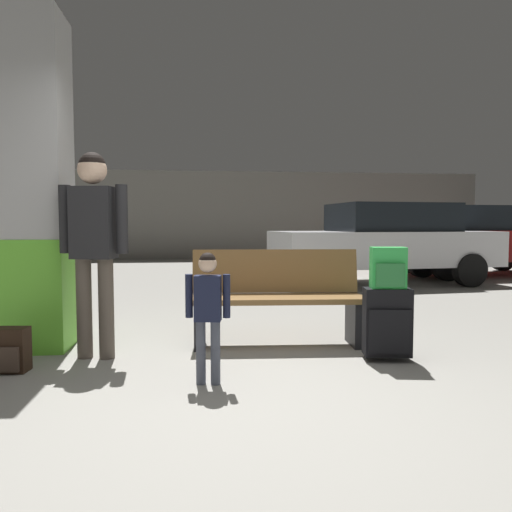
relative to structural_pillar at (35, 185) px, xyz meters
name	(u,v)px	position (x,y,z in m)	size (l,w,h in m)	color
ground_plane	(218,306)	(1.72, 2.38, -1.53)	(18.00, 18.00, 0.10)	gray
garage_back_wall	(208,215)	(1.72, 11.24, -0.08)	(18.00, 0.12, 2.80)	slate
structural_pillar	(35,185)	(0.00, 0.00, 0.00)	(0.57, 0.57, 2.99)	#66C633
bench	(277,297)	(2.18, -0.10, -1.04)	(1.63, 0.62, 0.89)	brown
suitcase	(387,322)	(3.00, -0.77, -1.16)	(0.41, 0.28, 0.60)	black
backpack_bright	(388,268)	(3.00, -0.77, -0.71)	(0.30, 0.23, 0.34)	green
child	(208,304)	(1.52, -1.20, -0.91)	(0.31, 0.20, 0.94)	#4C5160
adult	(94,232)	(0.58, -0.41, -0.42)	(0.58, 0.27, 1.73)	brown
backpack_dark_floor	(9,350)	(0.00, -0.74, -1.31)	(0.30, 0.22, 0.34)	black
parked_car_near	(385,241)	(4.94, 4.34, -0.68)	(4.25, 2.12, 1.51)	silver
parked_car_side	(480,239)	(7.58, 5.55, -0.68)	(4.27, 2.15, 1.51)	maroon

